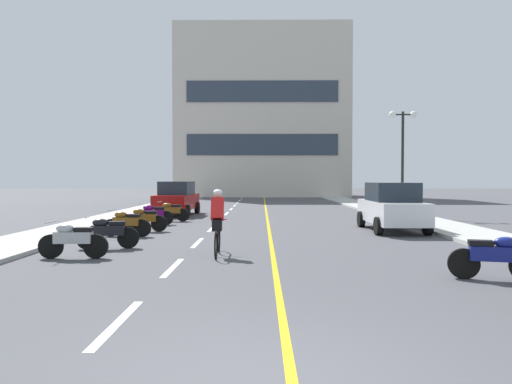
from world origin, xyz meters
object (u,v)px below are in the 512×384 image
object	(u,v)px
parked_car_near	(392,207)
motorcycle_1	(495,256)
motorcycle_3	(107,232)
street_lamp_mid	(403,139)
parked_car_mid	(177,198)
motorcycle_4	(126,223)
motorcycle_2	(73,239)
motorcycle_7	(171,211)
cyclist_rider	(217,221)
motorcycle_6	(153,214)
motorcycle_5	(144,219)

from	to	relation	value
parked_car_near	motorcycle_1	xyz separation A→B (m)	(-0.41, -8.66, -0.44)
parked_car_near	motorcycle_3	bearing A→B (deg)	-153.08
street_lamp_mid	motorcycle_3	world-z (taller)	street_lamp_mid
parked_car_mid	motorcycle_4	world-z (taller)	parked_car_mid
parked_car_mid	motorcycle_2	bearing A→B (deg)	-90.33
motorcycle_3	motorcycle_7	bearing A→B (deg)	89.05
parked_car_near	motorcycle_2	bearing A→B (deg)	-146.69
street_lamp_mid	motorcycle_7	distance (m)	12.42
parked_car_mid	cyclist_rider	bearing A→B (deg)	-75.50
motorcycle_6	motorcycle_5	bearing A→B (deg)	-84.42
motorcycle_4	cyclist_rider	bearing A→B (deg)	-48.19
motorcycle_5	cyclist_rider	size ratio (longest dim) A/B	0.96
street_lamp_mid	parked_car_mid	size ratio (longest dim) A/B	1.25
cyclist_rider	motorcycle_7	bearing A→B (deg)	107.58
motorcycle_1	motorcycle_4	bearing A→B (deg)	143.39
street_lamp_mid	motorcycle_6	size ratio (longest dim) A/B	3.17
motorcycle_3	parked_car_near	bearing A→B (deg)	26.92
motorcycle_2	motorcycle_4	size ratio (longest dim) A/B	1.00
parked_car_mid	motorcycle_7	size ratio (longest dim) A/B	2.51
motorcycle_2	motorcycle_7	distance (m)	10.11
motorcycle_7	parked_car_mid	bearing A→B (deg)	96.10
street_lamp_mid	motorcycle_5	world-z (taller)	street_lamp_mid
motorcycle_3	motorcycle_4	bearing A→B (deg)	95.66
motorcycle_4	motorcycle_1	bearing A→B (deg)	-36.61
motorcycle_2	street_lamp_mid	bearing A→B (deg)	47.55
motorcycle_4	parked_car_mid	bearing A→B (deg)	89.87
street_lamp_mid	motorcycle_3	distance (m)	16.76
street_lamp_mid	motorcycle_4	bearing A→B (deg)	-143.79
motorcycle_1	motorcycle_2	bearing A→B (deg)	165.39
street_lamp_mid	motorcycle_4	world-z (taller)	street_lamp_mid
motorcycle_3	motorcycle_5	world-z (taller)	same
motorcycle_3	motorcycle_4	xyz separation A→B (m)	(-0.27, 2.77, 0.00)
motorcycle_1	cyclist_rider	xyz separation A→B (m)	(-5.63, 2.89, 0.41)
motorcycle_2	parked_car_mid	bearing A→B (deg)	89.67
motorcycle_1	motorcycle_6	size ratio (longest dim) A/B	0.99
street_lamp_mid	motorcycle_2	world-z (taller)	street_lamp_mid
motorcycle_6	motorcycle_3	bearing A→B (deg)	-87.53
street_lamp_mid	parked_car_near	world-z (taller)	street_lamp_mid
motorcycle_5	motorcycle_6	size ratio (longest dim) A/B	1.00
parked_car_near	parked_car_mid	size ratio (longest dim) A/B	0.98
motorcycle_4	motorcycle_6	world-z (taller)	same
motorcycle_6	motorcycle_4	bearing A→B (deg)	-89.78
motorcycle_3	motorcycle_7	distance (m)	8.50
parked_car_near	cyclist_rider	bearing A→B (deg)	-136.29
cyclist_rider	parked_car_mid	bearing A→B (deg)	104.50
motorcycle_4	motorcycle_6	distance (m)	3.95
parked_car_mid	cyclist_rider	world-z (taller)	parked_car_mid
motorcycle_1	motorcycle_4	size ratio (longest dim) A/B	0.98
motorcycle_3	motorcycle_7	world-z (taller)	same
motorcycle_3	motorcycle_6	distance (m)	6.73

